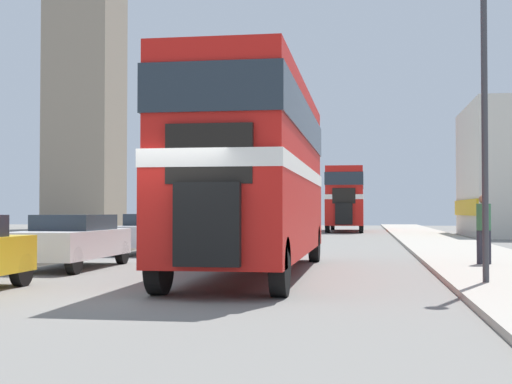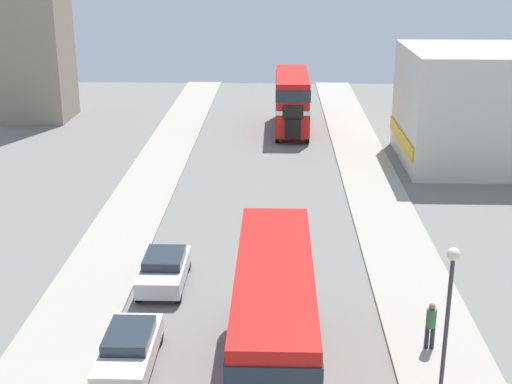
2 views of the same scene
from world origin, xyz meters
TOP-DOWN VIEW (x-y plane):
  - double_decker_bus at (0.93, 4.64)m, footprint 2.43×10.42m
  - bus_distant at (2.10, 39.41)m, footprint 2.51×9.71m
  - car_parked_mid at (-3.94, 5.59)m, footprint 1.70×4.19m
  - car_parked_far at (-3.73, 11.95)m, footprint 1.81×4.01m
  - pedestrian_walking at (6.40, 6.99)m, footprint 0.35×0.35m
  - street_lamp at (5.69, 2.28)m, footprint 0.36×0.36m

SIDE VIEW (x-z plane):
  - car_parked_far at x=-3.73m, z-range 0.04..1.40m
  - car_parked_mid at x=-3.94m, z-range 0.04..1.40m
  - pedestrian_walking at x=6.40m, z-range 0.23..1.99m
  - double_decker_bus at x=0.93m, z-range 0.40..4.73m
  - bus_distant at x=2.10m, z-range 0.40..4.82m
  - street_lamp at x=5.69m, z-range 1.03..6.89m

